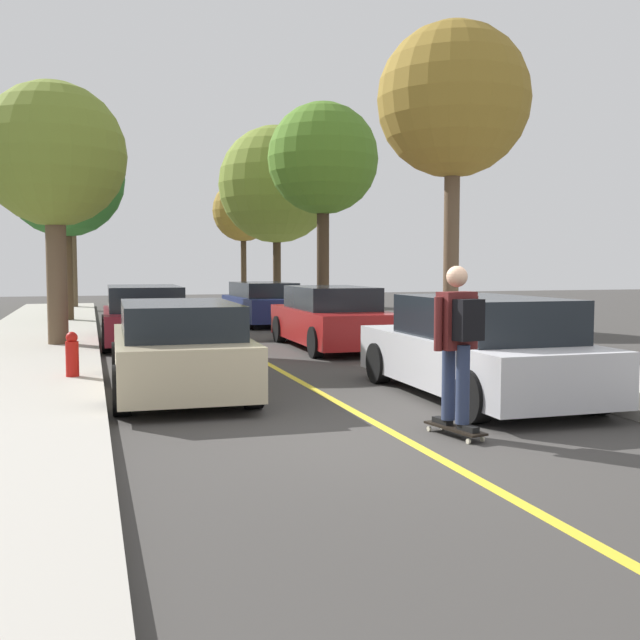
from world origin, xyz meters
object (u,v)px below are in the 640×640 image
at_px(street_tree_right_near, 323,160).
at_px(parked_car_right_near, 332,318).
at_px(parked_car_right_far, 263,304).
at_px(street_tree_right_far, 277,185).
at_px(street_tree_right_farthest, 243,211).
at_px(skateboarder, 458,336).
at_px(street_tree_right_nearest, 453,102).
at_px(street_tree_left_nearest, 54,156).
at_px(street_tree_left_far, 70,182).
at_px(street_tree_left_near, 64,178).
at_px(parked_car_left_nearest, 179,348).
at_px(skateboard, 455,429).
at_px(parked_car_left_near, 144,315).
at_px(fire_hydrant, 72,354).
at_px(parked_car_right_nearest, 477,349).

bearing_deg(street_tree_right_near, parked_car_right_near, -105.87).
bearing_deg(street_tree_right_near, parked_car_right_far, 174.20).
relative_size(street_tree_right_far, street_tree_right_farthest, 1.23).
height_order(parked_car_right_near, skateboarder, skateboarder).
xyz_separation_m(street_tree_right_nearest, street_tree_right_farthest, (0.00, 21.44, -0.71)).
height_order(street_tree_left_nearest, street_tree_right_nearest, street_tree_right_nearest).
bearing_deg(parked_car_right_far, parked_car_right_near, -89.99).
bearing_deg(parked_car_right_near, street_tree_left_nearest, 166.41).
bearing_deg(parked_car_right_near, street_tree_left_far, 109.24).
xyz_separation_m(street_tree_left_far, street_tree_right_near, (7.78, -10.17, -0.15)).
height_order(street_tree_left_far, street_tree_right_near, street_tree_left_far).
xyz_separation_m(street_tree_left_near, street_tree_left_far, (0.00, 7.81, 0.73)).
bearing_deg(street_tree_right_farthest, parked_car_left_nearest, -103.57).
xyz_separation_m(parked_car_left_nearest, street_tree_left_far, (-1.90, 21.84, 4.65)).
distance_m(street_tree_right_far, skateboard, 22.18).
distance_m(street_tree_left_far, skateboarder, 26.24).
xyz_separation_m(parked_car_left_near, street_tree_right_nearest, (5.88, -4.09, 4.47)).
xyz_separation_m(fire_hydrant, skateboarder, (4.08, -4.93, 0.62)).
relative_size(street_tree_left_nearest, street_tree_left_near, 0.90).
distance_m(street_tree_right_farthest, fire_hydrant, 24.58).
relative_size(street_tree_left_nearest, street_tree_right_near, 0.83).
distance_m(parked_car_left_near, parked_car_right_near, 4.46).
bearing_deg(skateboard, parked_car_left_nearest, 125.27).
bearing_deg(street_tree_right_far, fire_hydrant, -114.13).
height_order(parked_car_left_near, street_tree_left_nearest, street_tree_left_nearest).
bearing_deg(parked_car_right_far, street_tree_left_far, 120.52).
bearing_deg(street_tree_left_far, street_tree_left_near, -90.00).
bearing_deg(parked_car_left_nearest, fire_hydrant, 140.04).
bearing_deg(street_tree_right_near, street_tree_left_nearest, -145.95).
relative_size(parked_car_right_nearest, street_tree_left_nearest, 0.80).
bearing_deg(parked_car_right_near, street_tree_right_far, 81.52).
height_order(parked_car_left_nearest, parked_car_left_near, parked_car_left_near).
distance_m(parked_car_right_far, street_tree_right_farthest, 13.19).
distance_m(street_tree_right_farthest, skateboard, 28.53).
xyz_separation_m(parked_car_left_near, street_tree_left_near, (-1.90, 7.02, 3.90)).
distance_m(parked_car_left_nearest, street_tree_right_nearest, 7.95).
distance_m(parked_car_right_nearest, street_tree_right_far, 19.90).
xyz_separation_m(street_tree_left_nearest, street_tree_right_near, (7.78, 5.26, 0.95)).
bearing_deg(street_tree_left_near, skateboarder, -75.80).
bearing_deg(parked_car_left_near, skateboard, -76.42).
height_order(street_tree_right_near, street_tree_right_far, street_tree_right_far).
bearing_deg(street_tree_right_nearest, skateboarder, -116.58).
bearing_deg(street_tree_left_near, parked_car_left_near, -74.86).
relative_size(street_tree_right_nearest, street_tree_right_farthest, 1.14).
relative_size(parked_car_right_near, street_tree_right_far, 0.65).
height_order(parked_car_left_near, parked_car_right_far, parked_car_left_near).
distance_m(parked_car_left_nearest, street_tree_left_near, 14.69).
relative_size(street_tree_right_far, skateboarder, 4.06).
distance_m(street_tree_left_near, street_tree_left_far, 7.85).
relative_size(street_tree_right_near, skateboarder, 3.87).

